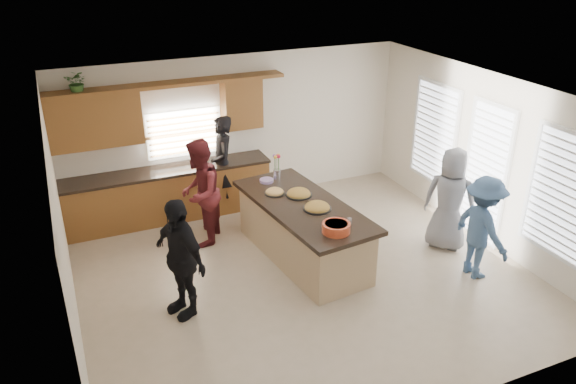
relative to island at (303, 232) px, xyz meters
name	(u,v)px	position (x,y,z in m)	size (l,w,h in m)	color
floor	(304,274)	(-0.20, -0.48, -0.45)	(6.50, 6.50, 0.00)	#BFA98E
room_shell	(305,159)	(-0.20, -0.48, 1.45)	(6.52, 6.02, 2.81)	silver
back_cabinetry	(164,171)	(-1.67, 2.26, 0.46)	(4.08, 0.66, 2.46)	brown
right_wall_glazing	(488,165)	(3.02, -0.61, 0.89)	(0.06, 4.00, 2.25)	white
island	(303,232)	(0.00, 0.00, 0.00)	(1.45, 2.81, 0.95)	tan
platter_front	(317,208)	(0.11, -0.25, 0.53)	(0.43, 0.43, 0.17)	black
platter_mid	(299,194)	(0.06, 0.30, 0.52)	(0.42, 0.42, 0.17)	black
platter_back	(275,192)	(-0.27, 0.51, 0.52)	(0.32, 0.32, 0.13)	black
salad_bowl	(336,227)	(0.04, -1.00, 0.57)	(0.40, 0.40, 0.14)	#CA4625
clear_cup	(350,221)	(0.34, -0.85, 0.54)	(0.07, 0.07, 0.09)	white
plate_stack	(267,180)	(-0.21, 1.01, 0.52)	(0.23, 0.23, 0.05)	#A484C1
flower_vase	(277,166)	(-0.01, 1.05, 0.73)	(0.14, 0.14, 0.44)	silver
potted_plant	(77,82)	(-2.88, 2.34, 2.15)	(0.36, 0.31, 0.39)	#39692A
woman_left_back	(223,165)	(-0.63, 2.12, 0.46)	(0.66, 0.44, 1.82)	black
woman_left_mid	(200,193)	(-1.34, 1.11, 0.45)	(0.88, 0.69, 1.81)	maroon
woman_left_front	(180,258)	(-2.10, -0.65, 0.40)	(1.00, 0.42, 1.71)	black
woman_right_back	(482,228)	(2.21, -1.51, 0.35)	(1.04, 0.60, 1.61)	#3A577E
woman_right_front	(450,199)	(2.31, -0.63, 0.41)	(0.84, 0.55, 1.72)	slate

